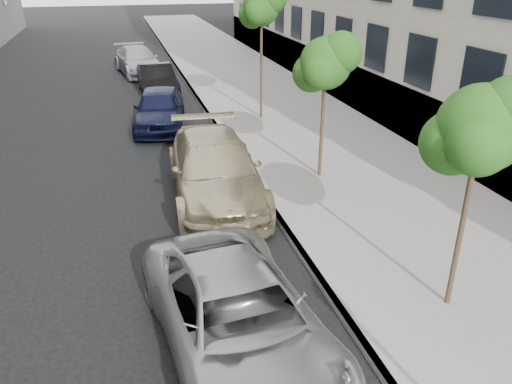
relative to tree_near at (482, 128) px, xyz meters
name	(u,v)px	position (x,y,z in m)	size (l,w,h in m)	color
sidewalk	(235,73)	(1.07, 22.50, -3.52)	(6.40, 72.00, 0.14)	gray
curb	(182,76)	(-2.05, 22.50, -3.52)	(0.15, 72.00, 0.14)	#9E9B93
tree_near	(482,128)	(0.00, 0.00, 0.00)	(1.79, 1.59, 4.33)	#38281C
tree_mid	(326,63)	(0.00, 6.50, -0.09)	(1.78, 1.58, 4.24)	#38281C
tree_far	(262,7)	(0.00, 13.00, 0.90)	(1.76, 1.56, 5.23)	#38281C
minivan	(239,319)	(-4.15, -0.15, -2.85)	(2.45, 5.31, 1.48)	#9FA0A3
suv	(215,169)	(-3.33, 6.04, -2.74)	(2.39, 5.87, 1.70)	tan
sedan_blue	(159,108)	(-4.18, 13.08, -2.80)	(1.86, 4.62, 1.57)	black
sedan_black	(157,80)	(-3.77, 18.68, -2.86)	(1.54, 4.43, 1.46)	black
sedan_rear	(138,61)	(-4.40, 24.14, -2.82)	(2.15, 5.30, 1.54)	#A4A6AC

